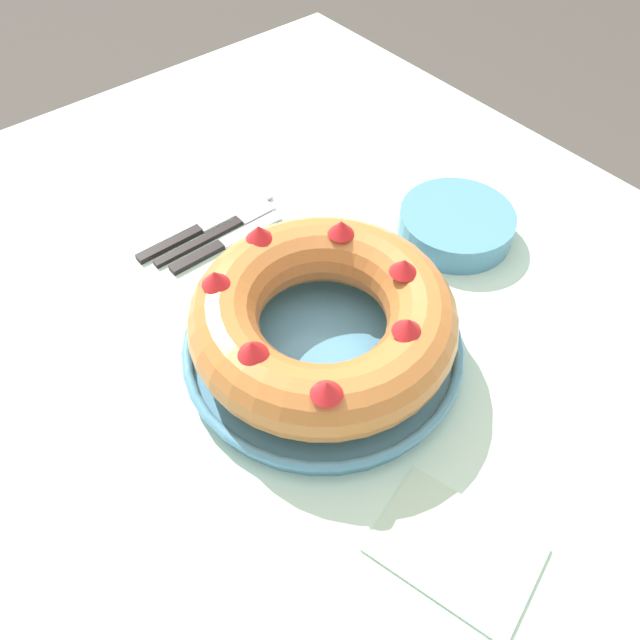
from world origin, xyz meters
The scene contains 9 objects.
ground_plane centered at (0.00, 0.00, 0.00)m, with size 8.00×8.00×0.00m, color #4C4742.
dining_table centered at (0.00, 0.00, 0.66)m, with size 1.48×1.17×0.73m.
serving_dish centered at (-0.02, 0.00, 0.74)m, with size 0.34×0.34×0.03m.
bundt_cake centered at (-0.02, 0.00, 0.80)m, with size 0.31×0.31×0.10m.
fork centered at (-0.28, 0.03, 0.73)m, with size 0.02×0.20×0.01m.
serving_knife centered at (-0.30, 0.00, 0.73)m, with size 0.02×0.23×0.01m.
cake_knife centered at (-0.25, 0.01, 0.73)m, with size 0.02×0.18×0.01m.
side_bowl centered at (-0.06, 0.28, 0.75)m, with size 0.16×0.16×0.04m, color #518EB2.
napkin centered at (0.25, -0.05, 0.73)m, with size 0.15×0.11×0.00m, color #B2D1B7.
Camera 1 is at (0.34, -0.29, 1.35)m, focal length 35.00 mm.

